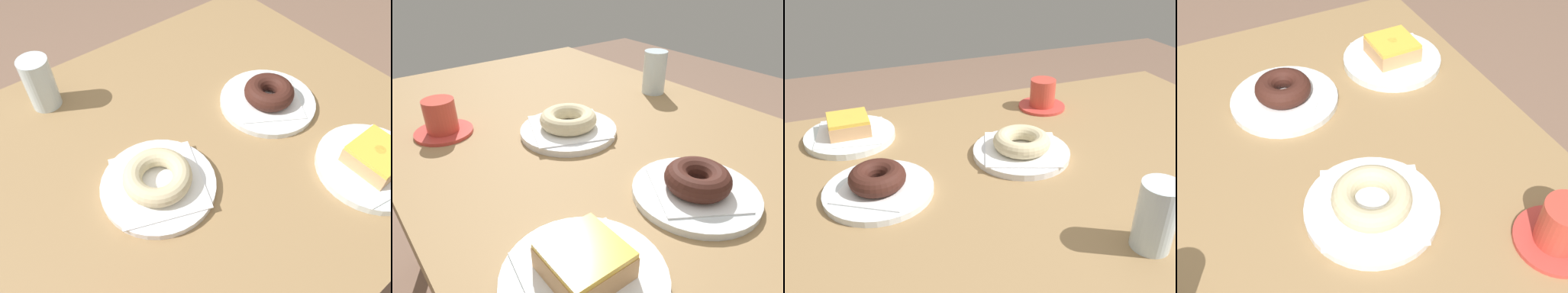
# 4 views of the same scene
# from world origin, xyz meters

# --- Properties ---
(table) EXTENTS (1.29, 0.84, 0.72)m
(table) POSITION_xyz_m (0.00, 0.00, 0.65)
(table) COLOR #98764C
(table) RESTS_ON ground_plane
(plate_sugar_ring) EXTENTS (0.22, 0.22, 0.01)m
(plate_sugar_ring) POSITION_xyz_m (0.02, -0.04, 0.73)
(plate_sugar_ring) COLOR white
(plate_sugar_ring) RESTS_ON table
(napkin_sugar_ring) EXTENTS (0.21, 0.21, 0.00)m
(napkin_sugar_ring) POSITION_xyz_m (0.02, -0.04, 0.74)
(napkin_sugar_ring) COLOR white
(napkin_sugar_ring) RESTS_ON plate_sugar_ring
(donut_sugar_ring) EXTENTS (0.13, 0.13, 0.04)m
(donut_sugar_ring) POSITION_xyz_m (0.02, -0.04, 0.75)
(donut_sugar_ring) COLOR beige
(donut_sugar_ring) RESTS_ON napkin_sugar_ring
(plate_glazed_square) EXTENTS (0.21, 0.21, 0.02)m
(plate_glazed_square) POSITION_xyz_m (0.37, -0.26, 0.73)
(plate_glazed_square) COLOR white
(plate_glazed_square) RESTS_ON table
(napkin_glazed_square) EXTENTS (0.17, 0.17, 0.00)m
(napkin_glazed_square) POSITION_xyz_m (0.37, -0.26, 0.74)
(napkin_glazed_square) COLOR white
(napkin_glazed_square) RESTS_ON plate_glazed_square
(donut_glazed_square) EXTENTS (0.09, 0.09, 0.04)m
(donut_glazed_square) POSITION_xyz_m (0.37, -0.26, 0.76)
(donut_glazed_square) COLOR tan
(donut_glazed_square) RESTS_ON napkin_glazed_square
(plate_chocolate_ring) EXTENTS (0.21, 0.21, 0.01)m
(plate_chocolate_ring) POSITION_xyz_m (0.34, -0.01, 0.73)
(plate_chocolate_ring) COLOR white
(plate_chocolate_ring) RESTS_ON table
(napkin_chocolate_ring) EXTENTS (0.19, 0.19, 0.00)m
(napkin_chocolate_ring) POSITION_xyz_m (0.34, -0.01, 0.73)
(napkin_chocolate_ring) COLOR white
(napkin_chocolate_ring) RESTS_ON plate_chocolate_ring
(donut_chocolate_ring) EXTENTS (0.11, 0.11, 0.04)m
(donut_chocolate_ring) POSITION_xyz_m (0.34, -0.01, 0.76)
(donut_chocolate_ring) COLOR #3E1D16
(donut_chocolate_ring) RESTS_ON napkin_chocolate_ring
(water_glass) EXTENTS (0.06, 0.06, 0.12)m
(water_glass) POSITION_xyz_m (-0.05, 0.30, 0.78)
(water_glass) COLOR silver
(water_glass) RESTS_ON table
(coffee_cup) EXTENTS (0.13, 0.13, 0.08)m
(coffee_cup) POSITION_xyz_m (-0.16, -0.27, 0.75)
(coffee_cup) COLOR #CE4038
(coffee_cup) RESTS_ON table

